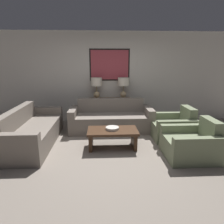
{
  "coord_description": "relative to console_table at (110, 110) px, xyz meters",
  "views": [
    {
      "loc": [
        -0.24,
        -3.7,
        1.82
      ],
      "look_at": [
        -0.01,
        0.83,
        0.65
      ],
      "focal_mm": 32.0,
      "sensor_mm": 36.0,
      "label": 1
    }
  ],
  "objects": [
    {
      "name": "decorative_bowl",
      "position": [
        -0.03,
        -1.81,
        0.06
      ],
      "size": [
        0.28,
        0.28,
        0.05
      ],
      "color": "beige",
      "rests_on": "coffee_table"
    },
    {
      "name": "table_lamp_right",
      "position": [
        0.39,
        0.0,
        0.78
      ],
      "size": [
        0.33,
        0.33,
        0.61
      ],
      "color": "tan",
      "rests_on": "console_table"
    },
    {
      "name": "armchair_near_camera",
      "position": [
        1.47,
        -2.33,
        -0.11
      ],
      "size": [
        0.94,
        0.86,
        0.76
      ],
      "color": "#707A5B",
      "rests_on": "ground_plane"
    },
    {
      "name": "armchair_near_back_wall",
      "position": [
        1.47,
        -1.33,
        -0.11
      ],
      "size": [
        0.94,
        0.86,
        0.76
      ],
      "color": "#707A5B",
      "rests_on": "ground_plane"
    },
    {
      "name": "coffee_table",
      "position": [
        -0.02,
        -1.83,
        -0.08
      ],
      "size": [
        1.06,
        0.59,
        0.4
      ],
      "color": "#3D2616",
      "rests_on": "ground_plane"
    },
    {
      "name": "back_wall",
      "position": [
        0.0,
        0.26,
        0.96
      ],
      "size": [
        8.14,
        0.12,
        2.65
      ],
      "color": "beige",
      "rests_on": "ground_plane"
    },
    {
      "name": "couch_by_back_wall",
      "position": [
        0.0,
        -0.69,
        -0.08
      ],
      "size": [
        2.17,
        0.86,
        0.81
      ],
      "color": "slate",
      "rests_on": "ground_plane"
    },
    {
      "name": "ground_plane",
      "position": [
        0.0,
        -2.11,
        -0.37
      ],
      "size": [
        20.0,
        20.0,
        0.0
      ],
      "primitive_type": "plane",
      "color": "slate"
    },
    {
      "name": "table_lamp_left",
      "position": [
        -0.39,
        0.0,
        0.78
      ],
      "size": [
        0.33,
        0.33,
        0.61
      ],
      "color": "tan",
      "rests_on": "console_table"
    },
    {
      "name": "couch_by_side",
      "position": [
        -1.8,
        -1.55,
        -0.08
      ],
      "size": [
        0.86,
        2.17,
        0.81
      ],
      "color": "slate",
      "rests_on": "ground_plane"
    },
    {
      "name": "console_table",
      "position": [
        0.0,
        0.0,
        0.0
      ],
      "size": [
        1.25,
        0.37,
        0.74
      ],
      "color": "brown",
      "rests_on": "ground_plane"
    }
  ]
}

